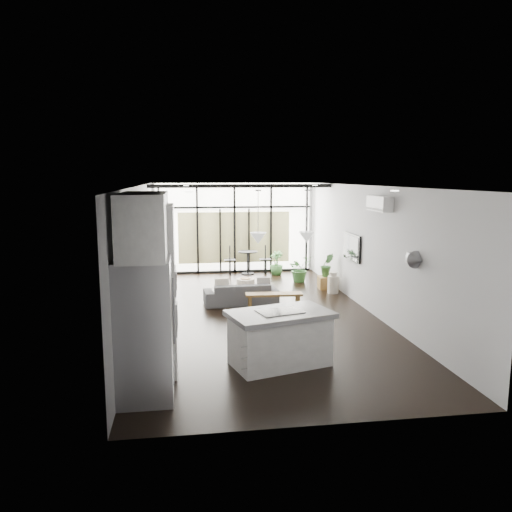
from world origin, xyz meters
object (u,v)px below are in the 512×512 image
object	(u,v)px
island	(280,338)
pouf	(246,286)
fridge	(144,329)
sofa	(241,290)
tv	(352,247)
milk_can	(333,283)
console_bench	(274,302)

from	to	relation	value
island	pouf	bearing A→B (deg)	73.38
island	fridge	size ratio (longest dim) A/B	0.83
island	sofa	size ratio (longest dim) A/B	0.92
island	sofa	xyz separation A→B (m)	(-0.17, 3.91, -0.10)
pouf	tv	size ratio (longest dim) A/B	0.43
fridge	tv	distance (m)	6.69
fridge	pouf	xyz separation A→B (m)	(2.12, 5.89, -0.78)
milk_can	fridge	bearing A→B (deg)	-128.19
milk_can	tv	distance (m)	1.26
island	tv	size ratio (longest dim) A/B	1.46
sofa	tv	size ratio (longest dim) A/B	1.58
island	tv	world-z (taller)	tv
fridge	console_bench	world-z (taller)	fridge
fridge	milk_can	world-z (taller)	fridge
fridge	sofa	size ratio (longest dim) A/B	1.11
tv	pouf	bearing A→B (deg)	157.25
island	console_bench	bearing A→B (deg)	65.55
sofa	pouf	xyz separation A→B (m)	(0.25, 1.09, -0.15)
island	milk_can	size ratio (longest dim) A/B	2.87
sofa	pouf	bearing A→B (deg)	-105.92
milk_can	tv	world-z (taller)	tv
console_bench	milk_can	size ratio (longest dim) A/B	2.28
fridge	pouf	distance (m)	6.31
milk_can	console_bench	bearing A→B (deg)	-140.98
console_bench	pouf	distance (m)	1.87
pouf	milk_can	world-z (taller)	milk_can
island	console_bench	size ratio (longest dim) A/B	1.26
console_bench	tv	xyz separation A→B (m)	(2.07, 0.78, 1.10)
island	console_bench	xyz separation A→B (m)	(0.49, 3.19, -0.23)
fridge	console_bench	xyz separation A→B (m)	(2.53, 4.07, -0.76)
fridge	console_bench	distance (m)	4.85
island	pouf	xyz separation A→B (m)	(0.08, 5.01, -0.25)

